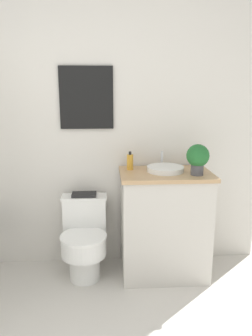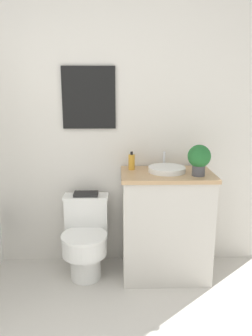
# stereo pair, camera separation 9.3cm
# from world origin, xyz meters

# --- Properties ---
(wall_back) EXTENTS (3.42, 0.07, 2.50)m
(wall_back) POSITION_xyz_m (0.00, 2.05, 1.25)
(wall_back) COLOR silver
(wall_back) RESTS_ON ground_plane
(toilet) EXTENTS (0.36, 0.48, 0.64)m
(toilet) POSITION_xyz_m (0.21, 1.78, 0.32)
(toilet) COLOR white
(toilet) RESTS_ON ground_plane
(vanity) EXTENTS (0.71, 0.47, 0.86)m
(vanity) POSITION_xyz_m (0.85, 1.78, 0.43)
(vanity) COLOR beige
(vanity) RESTS_ON ground_plane
(sink) EXTENTS (0.29, 0.32, 0.13)m
(sink) POSITION_xyz_m (0.85, 1.80, 0.88)
(sink) COLOR white
(sink) RESTS_ON vanity
(soap_bottle) EXTENTS (0.05, 0.05, 0.15)m
(soap_bottle) POSITION_xyz_m (0.58, 1.88, 0.92)
(soap_bottle) COLOR gold
(soap_bottle) RESTS_ON vanity
(potted_plant) EXTENTS (0.17, 0.17, 0.23)m
(potted_plant) POSITION_xyz_m (1.07, 1.68, 0.99)
(potted_plant) COLOR #4C4C51
(potted_plant) RESTS_ON vanity
(book_on_tank) EXTENTS (0.20, 0.12, 0.02)m
(book_on_tank) POSITION_xyz_m (0.21, 1.90, 0.65)
(book_on_tank) COLOR black
(book_on_tank) RESTS_ON toilet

